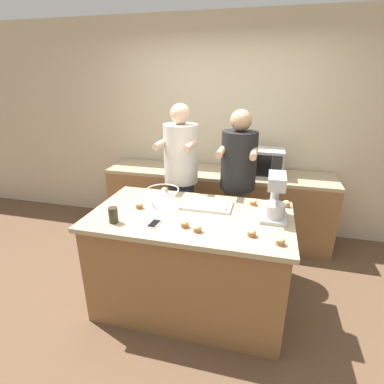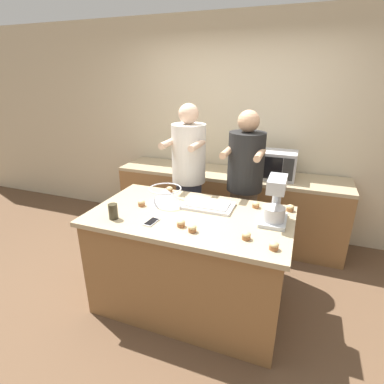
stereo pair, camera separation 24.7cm
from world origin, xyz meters
TOP-DOWN VIEW (x-y plane):
  - ground_plane at (0.00, 0.00)m, footprint 16.00×16.00m
  - back_wall at (0.00, 1.70)m, footprint 10.00×0.06m
  - island_counter at (0.00, 0.00)m, footprint 1.67×0.95m
  - back_counter at (0.00, 1.35)m, footprint 2.80×0.60m
  - person_left at (-0.30, 0.75)m, footprint 0.37×0.52m
  - person_right at (0.30, 0.75)m, footprint 0.37×0.52m
  - stand_mixer at (0.67, 0.10)m, footprint 0.20×0.30m
  - mixing_bowl at (-0.30, 0.15)m, footprint 0.29×0.29m
  - baking_tray at (0.10, 0.19)m, footprint 0.44×0.27m
  - microwave_oven at (0.49, 1.35)m, footprint 0.56×0.33m
  - cell_phone at (-0.23, -0.25)m, footprint 0.08×0.15m
  - drinking_glass at (-0.55, -0.29)m, footprint 0.07×0.07m
  - cupcake_0 at (0.78, 0.36)m, footprint 0.06×0.06m
  - cupcake_1 at (-0.46, 0.01)m, footprint 0.06×0.06m
  - cupcake_2 at (0.49, 0.32)m, footprint 0.06×0.06m
  - cupcake_3 at (0.52, -0.24)m, footprint 0.06×0.06m
  - cupcake_4 at (0.72, -0.31)m, footprint 0.06×0.06m
  - cupcake_5 at (0.01, -0.23)m, footprint 0.06×0.06m
  - cupcake_6 at (0.13, -0.28)m, footprint 0.06×0.06m
  - cupcake_7 at (-0.37, 0.40)m, footprint 0.06×0.06m

SIDE VIEW (x-z plane):
  - ground_plane at x=0.00m, z-range 0.00..0.00m
  - back_counter at x=0.00m, z-range 0.00..0.88m
  - island_counter at x=0.00m, z-range 0.00..0.92m
  - person_right at x=0.30m, z-range 0.04..1.74m
  - person_left at x=-0.30m, z-range 0.04..1.79m
  - cell_phone at x=-0.23m, z-range 0.92..0.93m
  - baking_tray at x=0.10m, z-range 0.92..0.96m
  - cupcake_0 at x=0.78m, z-range 0.92..0.98m
  - cupcake_1 at x=-0.46m, z-range 0.92..0.98m
  - cupcake_2 at x=0.49m, z-range 0.92..0.98m
  - cupcake_3 at x=0.52m, z-range 0.92..0.98m
  - cupcake_4 at x=0.72m, z-range 0.92..0.98m
  - cupcake_5 at x=0.01m, z-range 0.92..0.98m
  - cupcake_6 at x=0.13m, z-range 0.92..0.98m
  - cupcake_7 at x=-0.37m, z-range 0.92..0.98m
  - drinking_glass at x=-0.55m, z-range 0.92..1.04m
  - mixing_bowl at x=-0.30m, z-range 0.92..1.06m
  - microwave_oven at x=0.49m, z-range 0.88..1.19m
  - stand_mixer at x=0.67m, z-range 0.90..1.27m
  - back_wall at x=0.00m, z-range 0.00..2.70m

